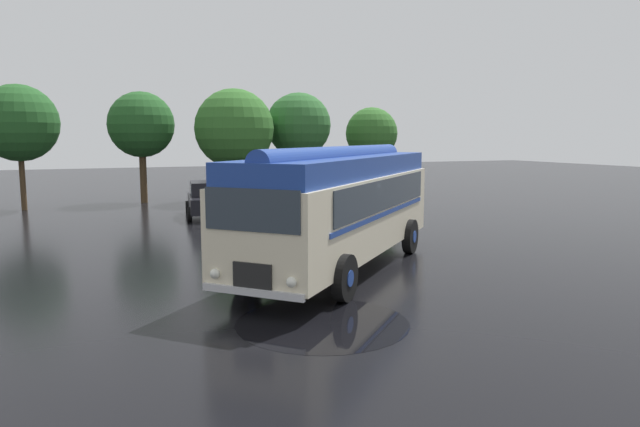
{
  "coord_description": "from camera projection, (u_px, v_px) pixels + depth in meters",
  "views": [
    {
      "loc": [
        -6.19,
        -14.4,
        3.73
      ],
      "look_at": [
        0.63,
        1.64,
        1.4
      ],
      "focal_mm": 32.0,
      "sensor_mm": 36.0,
      "label": 1
    }
  ],
  "objects": [
    {
      "name": "ground_plane",
      "position": [
        322.0,
        271.0,
        16.03
      ],
      "size": [
        120.0,
        120.0,
        0.0
      ],
      "primitive_type": "plane",
      "color": "black"
    },
    {
      "name": "vintage_bus",
      "position": [
        341.0,
        203.0,
        16.14
      ],
      "size": [
        8.97,
        8.74,
        3.49
      ],
      "color": "beige",
      "rests_on": "ground"
    },
    {
      "name": "car_near_left",
      "position": [
        207.0,
        199.0,
        26.93
      ],
      "size": [
        2.41,
        4.4,
        1.66
      ],
      "color": "black",
      "rests_on": "ground"
    },
    {
      "name": "car_mid_left",
      "position": [
        262.0,
        195.0,
        28.81
      ],
      "size": [
        2.17,
        4.31,
        1.66
      ],
      "color": "black",
      "rests_on": "ground"
    },
    {
      "name": "tree_left_of_centre",
      "position": [
        15.0,
        123.0,
        28.89
      ],
      "size": [
        3.91,
        3.91,
        6.41
      ],
      "color": "#4C3823",
      "rests_on": "ground"
    },
    {
      "name": "tree_centre",
      "position": [
        141.0,
        124.0,
        32.32
      ],
      "size": [
        3.71,
        3.71,
        6.31
      ],
      "color": "#4C3823",
      "rests_on": "ground"
    },
    {
      "name": "tree_right_of_centre",
      "position": [
        232.0,
        129.0,
        32.95
      ],
      "size": [
        4.59,
        4.59,
        6.53
      ],
      "color": "#4C3823",
      "rests_on": "ground"
    },
    {
      "name": "tree_far_right",
      "position": [
        297.0,
        124.0,
        35.24
      ],
      "size": [
        3.99,
        3.99,
        6.48
      ],
      "color": "#4C3823",
      "rests_on": "ground"
    },
    {
      "name": "tree_extra_right",
      "position": [
        373.0,
        133.0,
        37.51
      ],
      "size": [
        3.41,
        3.41,
        5.7
      ],
      "color": "#4C3823",
      "rests_on": "ground"
    },
    {
      "name": "puddle_patch",
      "position": [
        322.0,
        323.0,
        11.54
      ],
      "size": [
        3.53,
        3.53,
        0.01
      ],
      "primitive_type": "cylinder",
      "color": "black",
      "rests_on": "ground"
    }
  ]
}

